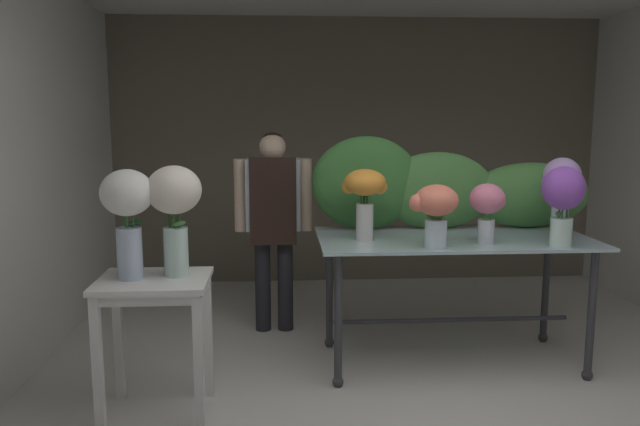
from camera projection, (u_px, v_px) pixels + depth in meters
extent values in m
plane|color=beige|center=(386.00, 344.00, 4.63)|extent=(8.41, 8.41, 0.00)
cube|color=#706656|center=(356.00, 152.00, 6.31)|extent=(4.90, 0.12, 2.60)
cube|color=silver|center=(31.00, 170.00, 4.27)|extent=(0.12, 3.94, 2.60)
cube|color=#AAC3CB|center=(454.00, 238.00, 4.17)|extent=(1.80, 0.88, 0.02)
cylinder|color=#38383D|center=(338.00, 321.00, 3.85)|extent=(0.05, 0.05, 0.85)
sphere|color=#38383D|center=(338.00, 382.00, 3.91)|extent=(0.07, 0.07, 0.07)
cylinder|color=#38383D|center=(591.00, 315.00, 3.95)|extent=(0.05, 0.05, 0.85)
sphere|color=#38383D|center=(587.00, 375.00, 4.02)|extent=(0.07, 0.07, 0.07)
cylinder|color=#38383D|center=(329.00, 290.00, 4.53)|extent=(0.05, 0.05, 0.85)
sphere|color=#38383D|center=(329.00, 342.00, 4.59)|extent=(0.07, 0.07, 0.07)
cylinder|color=#38383D|center=(546.00, 286.00, 4.63)|extent=(0.05, 0.05, 0.85)
sphere|color=#38383D|center=(543.00, 337.00, 4.69)|extent=(0.07, 0.07, 0.07)
cylinder|color=#38383D|center=(451.00, 320.00, 4.26)|extent=(1.60, 0.03, 0.03)
cube|color=white|center=(153.00, 281.00, 3.44)|extent=(0.60, 0.51, 0.03)
cube|color=white|center=(154.00, 289.00, 3.45)|extent=(0.54, 0.45, 0.06)
cube|color=white|center=(98.00, 366.00, 3.28)|extent=(0.05, 0.05, 0.76)
cube|color=white|center=(199.00, 363.00, 3.31)|extent=(0.05, 0.05, 0.76)
cube|color=white|center=(118.00, 337.00, 3.70)|extent=(0.05, 0.05, 0.76)
cube|color=white|center=(208.00, 335.00, 3.73)|extent=(0.05, 0.05, 0.76)
cylinder|color=#232328|center=(263.00, 280.00, 4.89)|extent=(0.12, 0.12, 0.80)
cylinder|color=#232328|center=(285.00, 280.00, 4.90)|extent=(0.12, 0.12, 0.80)
cube|color=#B2BCC6|center=(273.00, 194.00, 4.79)|extent=(0.41, 0.22, 0.54)
cube|color=black|center=(273.00, 202.00, 4.68)|extent=(0.35, 0.02, 0.66)
cylinder|color=beige|center=(240.00, 195.00, 4.77)|extent=(0.09, 0.09, 0.55)
cylinder|color=beige|center=(306.00, 195.00, 4.81)|extent=(0.09, 0.09, 0.55)
sphere|color=beige|center=(273.00, 147.00, 4.73)|extent=(0.20, 0.20, 0.20)
ellipsoid|color=black|center=(272.00, 138.00, 4.74)|extent=(0.15, 0.15, 0.09)
ellipsoid|color=#387033|center=(366.00, 183.00, 4.40)|extent=(0.76, 0.28, 0.66)
ellipsoid|color=#477F3D|center=(437.00, 190.00, 4.44)|extent=(0.82, 0.25, 0.54)
ellipsoid|color=#477F3D|center=(530.00, 195.00, 4.49)|extent=(0.87, 0.29, 0.47)
cylinder|color=silver|center=(365.00, 222.00, 4.05)|extent=(0.11, 0.11, 0.24)
cylinder|color=#9EBCB2|center=(364.00, 232.00, 4.06)|extent=(0.10, 0.10, 0.10)
cylinder|color=#28562D|center=(367.00, 215.00, 4.04)|extent=(0.01, 0.01, 0.31)
cylinder|color=#28562D|center=(364.00, 214.00, 4.06)|extent=(0.01, 0.01, 0.31)
cylinder|color=#28562D|center=(361.00, 214.00, 4.05)|extent=(0.01, 0.01, 0.31)
cylinder|color=#28562D|center=(365.00, 215.00, 4.03)|extent=(0.01, 0.01, 0.31)
ellipsoid|color=orange|center=(365.00, 182.00, 4.01)|extent=(0.27, 0.27, 0.17)
sphere|color=orange|center=(349.00, 187.00, 4.03)|extent=(0.09, 0.09, 0.09)
sphere|color=orange|center=(380.00, 187.00, 4.03)|extent=(0.10, 0.10, 0.10)
cylinder|color=silver|center=(486.00, 232.00, 3.95)|extent=(0.10, 0.10, 0.15)
cylinder|color=#9EBCB2|center=(486.00, 238.00, 3.95)|extent=(0.09, 0.09, 0.06)
cylinder|color=#477F3D|center=(490.00, 225.00, 3.93)|extent=(0.01, 0.01, 0.22)
cylinder|color=#477F3D|center=(483.00, 224.00, 3.95)|extent=(0.01, 0.01, 0.22)
cylinder|color=#477F3D|center=(484.00, 225.00, 3.92)|extent=(0.01, 0.01, 0.22)
ellipsoid|color=pink|center=(487.00, 199.00, 3.91)|extent=(0.22, 0.22, 0.19)
sphere|color=pink|center=(499.00, 202.00, 3.93)|extent=(0.08, 0.08, 0.08)
cylinder|color=silver|center=(561.00, 232.00, 3.85)|extent=(0.13, 0.13, 0.18)
cylinder|color=#9EBCB2|center=(560.00, 240.00, 3.86)|extent=(0.12, 0.12, 0.08)
cylinder|color=#2D6028|center=(566.00, 223.00, 3.84)|extent=(0.01, 0.01, 0.27)
cylinder|color=#2D6028|center=(558.00, 223.00, 3.86)|extent=(0.01, 0.01, 0.27)
cylinder|color=#2D6028|center=(562.00, 224.00, 3.82)|extent=(0.01, 0.01, 0.27)
ellipsoid|color=purple|center=(564.00, 188.00, 3.81)|extent=(0.26, 0.26, 0.26)
sphere|color=purple|center=(552.00, 189.00, 3.80)|extent=(0.10, 0.10, 0.10)
sphere|color=purple|center=(577.00, 187.00, 3.83)|extent=(0.10, 0.10, 0.10)
ellipsoid|color=#477F3D|center=(559.00, 214.00, 3.86)|extent=(0.07, 0.11, 0.03)
cylinder|color=silver|center=(436.00, 234.00, 3.81)|extent=(0.14, 0.14, 0.18)
cylinder|color=#9EBCB2|center=(435.00, 242.00, 3.82)|extent=(0.12, 0.12, 0.07)
cylinder|color=#477F3D|center=(440.00, 228.00, 3.81)|extent=(0.01, 0.01, 0.23)
cylinder|color=#477F3D|center=(432.00, 228.00, 3.82)|extent=(0.01, 0.01, 0.23)
cylinder|color=#477F3D|center=(435.00, 229.00, 3.78)|extent=(0.01, 0.01, 0.23)
ellipsoid|color=#EF7A60|center=(437.00, 200.00, 3.78)|extent=(0.26, 0.26, 0.19)
sphere|color=#EF7A60|center=(418.00, 203.00, 3.76)|extent=(0.11, 0.11, 0.11)
ellipsoid|color=#477F3D|center=(435.00, 216.00, 3.79)|extent=(0.11, 0.07, 0.03)
cylinder|color=silver|center=(559.00, 221.00, 4.13)|extent=(0.11, 0.11, 0.22)
cylinder|color=#9EBCB2|center=(559.00, 230.00, 4.14)|extent=(0.10, 0.10, 0.09)
cylinder|color=#28562D|center=(564.00, 212.00, 4.12)|extent=(0.01, 0.01, 0.33)
cylinder|color=#28562D|center=(556.00, 211.00, 4.14)|extent=(0.01, 0.01, 0.33)
cylinder|color=#28562D|center=(559.00, 212.00, 4.11)|extent=(0.01, 0.01, 0.33)
ellipsoid|color=#B28ED1|center=(562.00, 176.00, 4.08)|extent=(0.24, 0.24, 0.23)
sphere|color=#B28ED1|center=(546.00, 181.00, 4.11)|extent=(0.07, 0.07, 0.07)
sphere|color=#B28ED1|center=(571.00, 176.00, 4.11)|extent=(0.09, 0.09, 0.09)
ellipsoid|color=#2D6028|center=(559.00, 201.00, 4.15)|extent=(0.11, 0.09, 0.03)
cylinder|color=silver|center=(130.00, 253.00, 3.41)|extent=(0.14, 0.14, 0.28)
cylinder|color=#9EBCB2|center=(130.00, 268.00, 3.42)|extent=(0.13, 0.13, 0.12)
cylinder|color=#387033|center=(134.00, 242.00, 3.41)|extent=(0.01, 0.01, 0.39)
cylinder|color=#387033|center=(126.00, 241.00, 3.43)|extent=(0.01, 0.01, 0.39)
cylinder|color=#387033|center=(128.00, 243.00, 3.38)|extent=(0.01, 0.01, 0.39)
ellipsoid|color=white|center=(127.00, 193.00, 3.36)|extent=(0.28, 0.28, 0.25)
sphere|color=white|center=(144.00, 201.00, 3.34)|extent=(0.07, 0.07, 0.07)
ellipsoid|color=#28562D|center=(136.00, 223.00, 3.42)|extent=(0.09, 0.10, 0.03)
cylinder|color=silver|center=(176.00, 252.00, 3.48)|extent=(0.13, 0.13, 0.27)
cylinder|color=#9EBCB2|center=(177.00, 265.00, 3.49)|extent=(0.12, 0.12, 0.11)
cylinder|color=#2D6028|center=(180.00, 240.00, 3.46)|extent=(0.01, 0.01, 0.39)
cylinder|color=#2D6028|center=(176.00, 238.00, 3.50)|extent=(0.01, 0.01, 0.39)
cylinder|color=#2D6028|center=(170.00, 239.00, 3.46)|extent=(0.01, 0.01, 0.39)
cylinder|color=#2D6028|center=(174.00, 240.00, 3.44)|extent=(0.01, 0.01, 0.39)
ellipsoid|color=silver|center=(174.00, 190.00, 3.43)|extent=(0.30, 0.30, 0.27)
sphere|color=silver|center=(189.00, 184.00, 3.44)|extent=(0.10, 0.10, 0.10)
ellipsoid|color=#477F3D|center=(179.00, 224.00, 3.46)|extent=(0.08, 0.11, 0.03)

